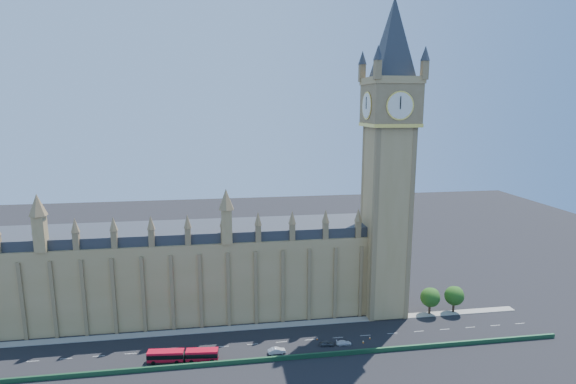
{
  "coord_description": "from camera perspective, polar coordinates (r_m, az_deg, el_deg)",
  "views": [
    {
      "loc": [
        -11.08,
        -112.59,
        63.89
      ],
      "look_at": [
        7.31,
        10.0,
        40.11
      ],
      "focal_mm": 28.0,
      "sensor_mm": 36.0,
      "label": 1
    }
  ],
  "objects": [
    {
      "name": "tree_east_far",
      "position": [
        153.38,
        20.42,
        -12.18
      ],
      "size": [
        6.0,
        6.0,
        8.5
      ],
      "color": "#382619",
      "rests_on": "ground"
    },
    {
      "name": "cone_b",
      "position": [
        133.59,
        10.35,
        -17.75
      ],
      "size": [
        0.46,
        0.46,
        0.63
      ],
      "rotation": [
        0.0,
        0.0,
        0.17
      ],
      "color": "black",
      "rests_on": "ground"
    },
    {
      "name": "ground",
      "position": [
        129.93,
        -2.67,
        -18.61
      ],
      "size": [
        400.0,
        400.0,
        0.0
      ],
      "primitive_type": "plane",
      "color": "black",
      "rests_on": "ground"
    },
    {
      "name": "red_bus",
      "position": [
        124.2,
        -13.2,
        -19.56
      ],
      "size": [
        17.88,
        4.23,
        3.01
      ],
      "rotation": [
        0.0,
        0.0,
        -0.09
      ],
      "color": "red",
      "rests_on": "ground"
    },
    {
      "name": "palace_westminster",
      "position": [
        144.26,
        -13.72,
        -9.76
      ],
      "size": [
        120.0,
        20.0,
        28.0
      ],
      "color": "#A1844D",
      "rests_on": "ground"
    },
    {
      "name": "elizabeth_tower",
      "position": [
        136.09,
        12.72,
        6.66
      ],
      "size": [
        20.59,
        20.59,
        105.0
      ],
      "color": "#A1844D",
      "rests_on": "ground"
    },
    {
      "name": "bridge_parapet",
      "position": [
        121.9,
        -2.21,
        -20.43
      ],
      "size": [
        160.0,
        0.6,
        1.2
      ],
      "primitive_type": "cube",
      "color": "#1E4C2D",
      "rests_on": "ground"
    },
    {
      "name": "cone_d",
      "position": [
        131.44,
        3.74,
        -18.08
      ],
      "size": [
        0.55,
        0.55,
        0.68
      ],
      "rotation": [
        0.0,
        0.0,
        -0.37
      ],
      "color": "black",
      "rests_on": "ground"
    },
    {
      "name": "kerb_north",
      "position": [
        138.21,
        -3.1,
        -16.66
      ],
      "size": [
        160.0,
        3.0,
        0.16
      ],
      "primitive_type": "cube",
      "color": "gray",
      "rests_on": "ground"
    },
    {
      "name": "car_grey",
      "position": [
        128.71,
        4.95,
        -18.61
      ],
      "size": [
        3.98,
        1.94,
        1.31
      ],
      "primitive_type": "imported",
      "rotation": [
        0.0,
        0.0,
        1.46
      ],
      "color": "#43474B",
      "rests_on": "ground"
    },
    {
      "name": "car_silver",
      "position": [
        124.94,
        -1.43,
        -19.5
      ],
      "size": [
        4.73,
        1.95,
        1.52
      ],
      "primitive_type": "imported",
      "rotation": [
        0.0,
        0.0,
        1.65
      ],
      "color": "#B9BCC1",
      "rests_on": "ground"
    },
    {
      "name": "car_white",
      "position": [
        129.58,
        7.1,
        -18.47
      ],
      "size": [
        4.23,
        1.97,
        1.2
      ],
      "primitive_type": "imported",
      "rotation": [
        0.0,
        0.0,
        1.5
      ],
      "color": "white",
      "rests_on": "ground"
    },
    {
      "name": "tree_east_near",
      "position": [
        149.83,
        17.68,
        -12.56
      ],
      "size": [
        6.0,
        6.0,
        8.5
      ],
      "color": "#382619",
      "rests_on": "ground"
    },
    {
      "name": "cone_c",
      "position": [
        131.32,
        9.53,
        -18.25
      ],
      "size": [
        0.52,
        0.52,
        0.69
      ],
      "rotation": [
        0.0,
        0.0,
        -0.22
      ],
      "color": "black",
      "rests_on": "ground"
    },
    {
      "name": "cone_a",
      "position": [
        129.86,
        4.71,
        -18.48
      ],
      "size": [
        0.48,
        0.48,
        0.71
      ],
      "rotation": [
        0.0,
        0.0,
        0.09
      ],
      "color": "black",
      "rests_on": "ground"
    }
  ]
}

